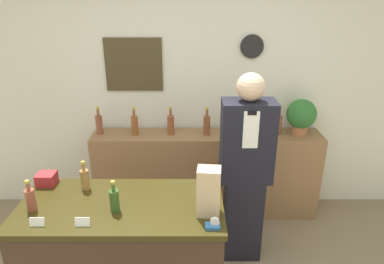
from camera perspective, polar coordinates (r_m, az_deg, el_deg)
The scene contains 19 objects.
back_wall at distance 3.65m, azimuth -1.33°, elevation 7.19°, with size 5.20×0.09×2.70m.
back_shelf at distance 3.76m, azimuth 2.57°, elevation -6.99°, with size 2.39×0.37×0.93m.
display_counter at distance 2.69m, azimuth -10.75°, elevation -20.34°, with size 1.37×0.67×0.98m.
shopkeeper at distance 3.00m, azimuth 9.02°, elevation -6.63°, with size 0.44×0.27×1.73m.
potted_plant at distance 3.65m, azimuth 17.94°, elevation 2.66°, with size 0.30×0.30×0.37m.
paper_bag at distance 2.17m, azimuth 2.97°, elevation -9.92°, with size 0.16×0.13×0.32m.
tape_dispenser at distance 2.13m, azimuth 3.74°, elevation -15.14°, with size 0.09×0.06×0.07m.
price_card_left at distance 2.33m, azimuth -24.25°, elevation -13.47°, with size 0.09×0.02×0.06m.
price_card_right at distance 2.24m, azimuth -17.64°, elevation -14.07°, with size 0.09×0.02×0.06m.
gift_box at distance 2.76m, azimuth -22.90°, elevation -7.17°, with size 0.13×0.12×0.09m.
counter_bottle_0 at distance 2.47m, azimuth -25.14°, elevation -10.05°, with size 0.06×0.06×0.22m.
counter_bottle_1 at distance 2.58m, azimuth -17.24°, elevation -7.42°, with size 0.06×0.06×0.22m.
counter_bottle_2 at distance 2.29m, azimuth -12.63°, elevation -10.95°, with size 0.06×0.06×0.22m.
shelf_bottle_0 at distance 3.65m, azimuth -15.02°, elevation 1.33°, with size 0.07×0.07×0.29m.
shelf_bottle_1 at distance 3.55m, azimuth -9.34°, elevation 1.24°, with size 0.07×0.07×0.29m.
shelf_bottle_2 at distance 3.52m, azimuth -3.37°, elevation 1.31°, with size 0.07×0.07×0.29m.
shelf_bottle_3 at distance 3.51m, azimuth 2.66°, elevation 1.25°, with size 0.07×0.07×0.29m.
shelf_bottle_4 at distance 3.56m, azimuth 8.59°, elevation 1.37°, with size 0.07×0.07×0.29m.
shelf_bottle_5 at distance 3.63m, azimuth 14.39°, elevation 1.29°, with size 0.07×0.07×0.29m.
Camera 1 is at (0.09, -1.53, 2.28)m, focal length 32.00 mm.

